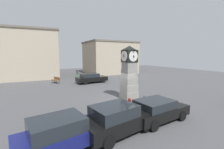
{
  "coord_description": "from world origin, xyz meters",
  "views": [
    {
      "loc": [
        -7.19,
        -11.9,
        4.23
      ],
      "look_at": [
        0.42,
        1.85,
        2.15
      ],
      "focal_mm": 24.0,
      "sensor_mm": 36.0,
      "label": 1
    }
  ],
  "objects_px": {
    "clock_tower": "(129,74)",
    "car_navy_sedan": "(62,133)",
    "bollard_far_row": "(159,101)",
    "car_far_lot": "(91,78)",
    "car_by_building": "(157,110)",
    "bollard_near_tower": "(129,105)",
    "pedestrian_crossing_lot": "(78,73)",
    "bollard_mid_row": "(144,103)",
    "car_near_tower": "(117,119)",
    "bench": "(56,80)"
  },
  "relations": [
    {
      "from": "clock_tower",
      "to": "car_near_tower",
      "type": "relative_size",
      "value": 1.17
    },
    {
      "from": "car_near_tower",
      "to": "car_far_lot",
      "type": "height_order",
      "value": "car_near_tower"
    },
    {
      "from": "bollard_mid_row",
      "to": "car_navy_sedan",
      "type": "relative_size",
      "value": 0.26
    },
    {
      "from": "car_navy_sedan",
      "to": "car_by_building",
      "type": "height_order",
      "value": "car_navy_sedan"
    },
    {
      "from": "bollard_mid_row",
      "to": "clock_tower",
      "type": "bearing_deg",
      "value": 76.8
    },
    {
      "from": "bollard_far_row",
      "to": "car_by_building",
      "type": "height_order",
      "value": "car_by_building"
    },
    {
      "from": "bollard_far_row",
      "to": "car_near_tower",
      "type": "relative_size",
      "value": 0.27
    },
    {
      "from": "bollard_mid_row",
      "to": "bench",
      "type": "height_order",
      "value": "bollard_mid_row"
    },
    {
      "from": "car_by_building",
      "to": "pedestrian_crossing_lot",
      "type": "xyz_separation_m",
      "value": [
        0.71,
        20.24,
        0.19
      ]
    },
    {
      "from": "car_by_building",
      "to": "bench",
      "type": "distance_m",
      "value": 17.15
    },
    {
      "from": "clock_tower",
      "to": "car_by_building",
      "type": "bearing_deg",
      "value": -104.43
    },
    {
      "from": "bollard_near_tower",
      "to": "bench",
      "type": "height_order",
      "value": "bollard_near_tower"
    },
    {
      "from": "bollard_near_tower",
      "to": "bollard_far_row",
      "type": "xyz_separation_m",
      "value": [
        2.43,
        -0.59,
        0.05
      ]
    },
    {
      "from": "car_near_tower",
      "to": "bollard_mid_row",
      "type": "bearing_deg",
      "value": 28.09
    },
    {
      "from": "bollard_near_tower",
      "to": "car_near_tower",
      "type": "bearing_deg",
      "value": -137.29
    },
    {
      "from": "bollard_mid_row",
      "to": "pedestrian_crossing_lot",
      "type": "bearing_deg",
      "value": 89.44
    },
    {
      "from": "clock_tower",
      "to": "bench",
      "type": "xyz_separation_m",
      "value": [
        -4.87,
        11.93,
        -1.9
      ]
    },
    {
      "from": "clock_tower",
      "to": "bollard_mid_row",
      "type": "xyz_separation_m",
      "value": [
        -0.71,
        -3.04,
        -1.86
      ]
    },
    {
      "from": "bollard_near_tower",
      "to": "car_navy_sedan",
      "type": "relative_size",
      "value": 0.25
    },
    {
      "from": "bollard_mid_row",
      "to": "bench",
      "type": "relative_size",
      "value": 0.66
    },
    {
      "from": "bollard_near_tower",
      "to": "car_by_building",
      "type": "relative_size",
      "value": 0.25
    },
    {
      "from": "bollard_far_row",
      "to": "car_far_lot",
      "type": "xyz_separation_m",
      "value": [
        -0.67,
        12.93,
        0.16
      ]
    },
    {
      "from": "car_near_tower",
      "to": "pedestrian_crossing_lot",
      "type": "relative_size",
      "value": 2.7
    },
    {
      "from": "clock_tower",
      "to": "bollard_far_row",
      "type": "xyz_separation_m",
      "value": [
        0.51,
        -3.35,
        -1.84
      ]
    },
    {
      "from": "car_navy_sedan",
      "to": "car_far_lot",
      "type": "relative_size",
      "value": 0.93
    },
    {
      "from": "car_by_building",
      "to": "pedestrian_crossing_lot",
      "type": "relative_size",
      "value": 2.64
    },
    {
      "from": "car_far_lot",
      "to": "car_by_building",
      "type": "bearing_deg",
      "value": -94.31
    },
    {
      "from": "bollard_near_tower",
      "to": "car_far_lot",
      "type": "relative_size",
      "value": 0.23
    },
    {
      "from": "bollard_mid_row",
      "to": "bollard_far_row",
      "type": "xyz_separation_m",
      "value": [
        1.23,
        -0.31,
        0.02
      ]
    },
    {
      "from": "clock_tower",
      "to": "pedestrian_crossing_lot",
      "type": "bearing_deg",
      "value": 91.98
    },
    {
      "from": "bollard_far_row",
      "to": "car_navy_sedan",
      "type": "bearing_deg",
      "value": -168.22
    },
    {
      "from": "bench",
      "to": "pedestrian_crossing_lot",
      "type": "distance_m",
      "value": 5.57
    },
    {
      "from": "bollard_mid_row",
      "to": "car_by_building",
      "type": "relative_size",
      "value": 0.26
    },
    {
      "from": "car_by_building",
      "to": "pedestrian_crossing_lot",
      "type": "height_order",
      "value": "pedestrian_crossing_lot"
    },
    {
      "from": "clock_tower",
      "to": "bollard_near_tower",
      "type": "distance_m",
      "value": 3.86
    },
    {
      "from": "bollard_near_tower",
      "to": "bollard_mid_row",
      "type": "xyz_separation_m",
      "value": [
        1.2,
        -0.28,
        0.03
      ]
    },
    {
      "from": "pedestrian_crossing_lot",
      "to": "bollard_mid_row",
      "type": "bearing_deg",
      "value": -90.56
    },
    {
      "from": "clock_tower",
      "to": "car_far_lot",
      "type": "height_order",
      "value": "clock_tower"
    },
    {
      "from": "car_navy_sedan",
      "to": "car_far_lot",
      "type": "bearing_deg",
      "value": 64.31
    },
    {
      "from": "clock_tower",
      "to": "car_near_tower",
      "type": "bearing_deg",
      "value": -130.87
    },
    {
      "from": "bollard_mid_row",
      "to": "pedestrian_crossing_lot",
      "type": "distance_m",
      "value": 18.45
    },
    {
      "from": "bollard_mid_row",
      "to": "car_far_lot",
      "type": "xyz_separation_m",
      "value": [
        0.55,
        12.62,
        0.18
      ]
    },
    {
      "from": "car_far_lot",
      "to": "bench",
      "type": "distance_m",
      "value": 5.27
    },
    {
      "from": "clock_tower",
      "to": "car_far_lot",
      "type": "bearing_deg",
      "value": 90.95
    },
    {
      "from": "clock_tower",
      "to": "bollard_near_tower",
      "type": "bearing_deg",
      "value": -124.74
    },
    {
      "from": "clock_tower",
      "to": "car_navy_sedan",
      "type": "xyz_separation_m",
      "value": [
        -7.15,
        -4.95,
        -1.65
      ]
    },
    {
      "from": "car_far_lot",
      "to": "bench",
      "type": "height_order",
      "value": "car_far_lot"
    },
    {
      "from": "bollard_far_row",
      "to": "car_far_lot",
      "type": "height_order",
      "value": "car_far_lot"
    },
    {
      "from": "bollard_mid_row",
      "to": "car_by_building",
      "type": "xyz_separation_m",
      "value": [
        -0.53,
        -1.8,
        0.16
      ]
    },
    {
      "from": "bollard_mid_row",
      "to": "car_near_tower",
      "type": "xyz_separation_m",
      "value": [
        -3.56,
        -1.9,
        0.24
      ]
    }
  ]
}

